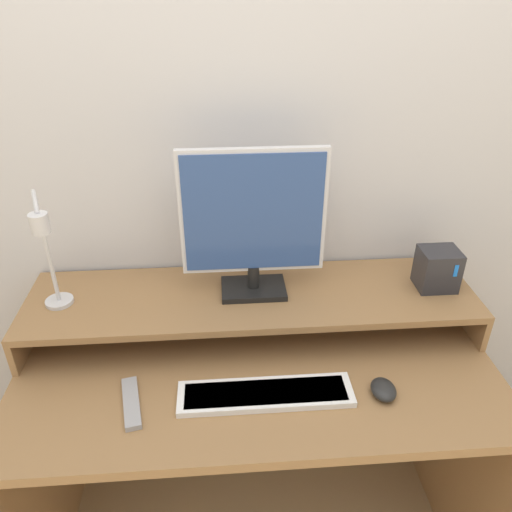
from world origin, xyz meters
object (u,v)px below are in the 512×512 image
object	(u,v)px
monitor	(253,221)
router_dock	(437,269)
desk_lamp	(48,253)
mouse	(383,390)
keyboard	(266,394)
remote_control	(131,403)

from	to	relation	value
monitor	router_dock	distance (m)	0.59
monitor	desk_lamp	distance (m)	0.57
desk_lamp	monitor	bearing A→B (deg)	8.80
router_dock	mouse	bearing A→B (deg)	-127.52
keyboard	mouse	size ratio (longest dim) A/B	5.37
router_dock	desk_lamp	bearing A→B (deg)	-176.58
monitor	keyboard	world-z (taller)	monitor
mouse	keyboard	bearing A→B (deg)	177.21
monitor	mouse	world-z (taller)	monitor
monitor	keyboard	distance (m)	0.48
desk_lamp	mouse	world-z (taller)	desk_lamp
keyboard	monitor	bearing A→B (deg)	91.53
router_dock	remote_control	xyz separation A→B (m)	(-0.91, -0.31, -0.18)
keyboard	remote_control	size ratio (longest dim) A/B	2.57
monitor	desk_lamp	size ratio (longest dim) A/B	1.25
remote_control	mouse	bearing A→B (deg)	-1.14
monitor	remote_control	bearing A→B (deg)	-136.75
router_dock	keyboard	distance (m)	0.66
desk_lamp	mouse	xyz separation A→B (m)	(0.88, -0.25, -0.32)
router_dock	mouse	xyz separation A→B (m)	(-0.24, -0.32, -0.17)
keyboard	mouse	distance (m)	0.32
keyboard	remote_control	bearing A→B (deg)	-179.67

